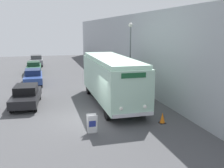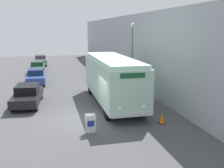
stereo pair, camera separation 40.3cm
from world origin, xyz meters
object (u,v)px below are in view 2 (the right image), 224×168
(traffic_cone, at_px, (162,118))
(parked_car_distant, at_px, (41,60))
(streetlamp, at_px, (132,47))
(parked_car_mid, at_px, (36,76))
(parked_car_near, at_px, (28,95))
(vintage_bus, at_px, (112,78))
(parked_car_far, at_px, (37,67))
(sign_board, at_px, (91,124))

(traffic_cone, bearing_deg, parked_car_distant, 105.39)
(streetlamp, xyz_separation_m, parked_car_mid, (-8.34, 5.36, -3.12))
(parked_car_near, xyz_separation_m, traffic_cone, (7.91, -5.91, -0.43))
(parked_car_near, bearing_deg, vintage_bus, -5.76)
(vintage_bus, bearing_deg, parked_car_distant, 104.18)
(parked_car_far, bearing_deg, sign_board, -80.27)
(streetlamp, height_order, parked_car_far, streetlamp)
(parked_car_mid, bearing_deg, parked_car_far, 90.58)
(parked_car_distant, bearing_deg, sign_board, -83.82)
(parked_car_near, relative_size, parked_car_distant, 1.13)
(parked_car_near, relative_size, parked_car_far, 1.00)
(sign_board, distance_m, parked_car_mid, 14.24)
(vintage_bus, distance_m, traffic_cone, 5.38)
(vintage_bus, height_order, parked_car_far, vintage_bus)
(traffic_cone, bearing_deg, streetlamp, 84.86)
(streetlamp, relative_size, parked_car_mid, 1.28)
(vintage_bus, xyz_separation_m, sign_board, (-2.45, -5.17, -1.45))
(parked_car_far, xyz_separation_m, traffic_cone, (7.72, -20.19, -0.43))
(sign_board, relative_size, parked_car_near, 0.22)
(vintage_bus, distance_m, parked_car_mid, 10.49)
(streetlamp, xyz_separation_m, parked_car_near, (-8.64, -2.19, -3.15))
(streetlamp, bearing_deg, traffic_cone, -95.14)
(parked_car_near, bearing_deg, parked_car_far, 93.89)
(vintage_bus, distance_m, sign_board, 5.90)
(traffic_cone, bearing_deg, parked_car_near, 143.23)
(vintage_bus, bearing_deg, parked_car_far, 110.94)
(parked_car_distant, relative_size, traffic_cone, 6.37)
(vintage_bus, relative_size, traffic_cone, 14.88)
(sign_board, distance_m, parked_car_far, 20.85)
(parked_car_mid, relative_size, parked_car_distant, 1.13)
(vintage_bus, relative_size, parked_car_near, 2.06)
(sign_board, height_order, traffic_cone, sign_board)
(parked_car_mid, bearing_deg, vintage_bus, -56.61)
(parked_car_distant, xyz_separation_m, traffic_cone, (7.49, -27.23, -0.48))
(vintage_bus, xyz_separation_m, parked_car_distant, (-5.67, 22.44, -1.15))
(parked_car_distant, distance_m, traffic_cone, 28.24)
(traffic_cone, bearing_deg, vintage_bus, 110.83)
(vintage_bus, xyz_separation_m, parked_car_far, (-5.89, 15.40, -1.20))
(parked_car_near, relative_size, traffic_cone, 7.22)
(streetlamp, distance_m, traffic_cone, 8.89)
(parked_car_mid, bearing_deg, sign_board, -76.76)
(vintage_bus, relative_size, parked_car_far, 2.06)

